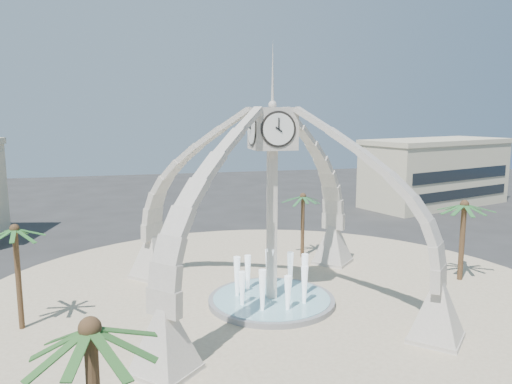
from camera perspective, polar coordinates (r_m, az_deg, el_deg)
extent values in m
plane|color=#282828|center=(32.42, 1.78, -12.65)|extent=(140.00, 140.00, 0.00)
cylinder|color=beige|center=(32.41, 1.78, -12.60)|extent=(40.00, 40.00, 0.06)
cube|color=beige|center=(30.94, 1.83, -4.19)|extent=(0.55, 0.55, 9.80)
cube|color=beige|center=(30.13, 1.89, 7.26)|extent=(2.50, 2.50, 2.50)
cone|color=beige|center=(30.20, 1.92, 13.44)|extent=(0.20, 0.20, 4.00)
cylinder|color=white|center=(28.89, 2.59, 7.18)|extent=(1.84, 0.04, 1.84)
pyramid|color=beige|center=(40.51, 8.78, -5.90)|extent=(3.80, 3.80, 3.20)
pyramid|color=beige|center=(37.54, -11.74, -7.20)|extent=(3.80, 3.80, 3.20)
pyramid|color=beige|center=(24.28, -10.34, -16.45)|extent=(3.80, 3.80, 3.20)
pyramid|color=beige|center=(28.66, 19.98, -12.78)|extent=(3.80, 3.80, 3.20)
cylinder|color=gray|center=(32.35, 1.78, -12.32)|extent=(8.00, 8.00, 0.40)
cylinder|color=#8BC5CF|center=(32.27, 1.79, -11.96)|extent=(7.40, 7.40, 0.04)
cone|color=white|center=(31.73, 1.80, -9.26)|extent=(0.60, 0.60, 3.20)
cube|color=beige|center=(69.06, 19.79, 1.90)|extent=(21.49, 13.79, 8.00)
cube|color=beige|center=(68.69, 19.99, 5.46)|extent=(21.87, 14.17, 0.60)
cylinder|color=brown|center=(38.72, 22.48, -5.29)|extent=(0.37, 0.37, 5.70)
cylinder|color=brown|center=(30.80, -25.52, -8.95)|extent=(0.31, 0.31, 5.88)
cylinder|color=brown|center=(41.59, 5.35, -3.93)|extent=(0.31, 0.31, 5.32)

